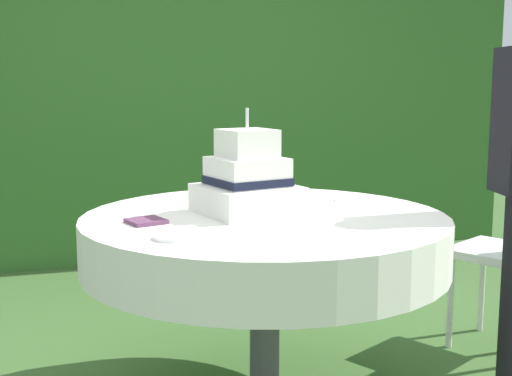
% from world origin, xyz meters
% --- Properties ---
extents(foliage_hedge, '(5.41, 0.54, 2.74)m').
position_xyz_m(foliage_hedge, '(0.00, 2.61, 1.37)').
color(foliage_hedge, '#336628').
rests_on(foliage_hedge, ground_plane).
extents(cake_table, '(1.38, 1.38, 0.77)m').
position_xyz_m(cake_table, '(0.00, 0.00, 0.67)').
color(cake_table, '#4C4C51').
rests_on(cake_table, ground_plane).
extents(wedding_cake, '(0.41, 0.41, 0.40)m').
position_xyz_m(wedding_cake, '(-0.05, 0.06, 0.90)').
color(wedding_cake, white).
rests_on(wedding_cake, cake_table).
extents(serving_plate_near, '(0.14, 0.14, 0.01)m').
position_xyz_m(serving_plate_near, '(0.44, 0.19, 0.78)').
color(serving_plate_near, white).
rests_on(serving_plate_near, cake_table).
extents(serving_plate_far, '(0.13, 0.13, 0.01)m').
position_xyz_m(serving_plate_far, '(-0.40, -0.29, 0.78)').
color(serving_plate_far, white).
rests_on(serving_plate_far, cake_table).
extents(napkin_stack, '(0.15, 0.15, 0.01)m').
position_xyz_m(napkin_stack, '(-0.45, -0.03, 0.78)').
color(napkin_stack, '#603856').
rests_on(napkin_stack, cake_table).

